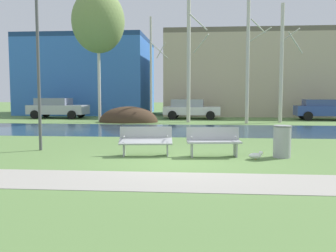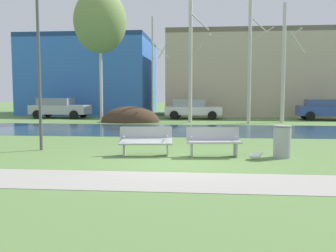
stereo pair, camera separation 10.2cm
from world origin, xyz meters
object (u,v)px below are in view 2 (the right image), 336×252
bench_right (213,141)px  parked_sedan_second_white (193,109)px  parked_van_nearest_silver (59,108)px  bench_left (146,140)px  parked_hatch_third_blue (327,109)px  trash_bin (282,141)px  streetlamp (38,42)px  seagull (256,155)px

bench_right → parked_sedan_second_white: (-1.09, 16.89, 0.30)m
parked_sedan_second_white → parked_van_nearest_silver: bearing=-179.7°
bench_left → parked_hatch_third_blue: 19.55m
bench_right → trash_bin: trash_bin is taller
bench_right → trash_bin: 2.01m
bench_left → trash_bin: trash_bin is taller
bench_right → streetlamp: 6.53m
parked_sedan_second_white → bench_right: bearing=-86.3°
parked_van_nearest_silver → trash_bin: bearing=-51.5°
bench_right → parked_sedan_second_white: bearing=93.7°
parked_sedan_second_white → bench_left: bearing=-93.3°
streetlamp → trash_bin: bearing=-5.7°
streetlamp → bench_left: bearing=-12.1°
bench_right → seagull: size_ratio=3.81×
bench_left → streetlamp: bearing=167.9°
bench_right → parked_van_nearest_silver: bearing=124.0°
bench_left → parked_van_nearest_silver: (-9.32, 16.84, 0.34)m
parked_van_nearest_silver → streetlamp: bearing=-70.5°
bench_left → parked_hatch_third_blue: bearing=57.5°
seagull → streetlamp: 7.80m
seagull → streetlamp: size_ratio=0.08×
parked_hatch_third_blue → bench_right: bearing=-117.1°
bench_left → seagull: bearing=-8.5°
parked_van_nearest_silver → parked_hatch_third_blue: 19.83m
seagull → trash_bin: bearing=31.1°
seagull → parked_van_nearest_silver: bearing=125.9°
bench_right → parked_hatch_third_blue: size_ratio=0.39×
trash_bin → parked_sedan_second_white: bearing=100.4°
seagull → parked_hatch_third_blue: (7.27, 16.97, 0.65)m
trash_bin → parked_van_nearest_silver: bearing=128.5°
bench_right → streetlamp: size_ratio=0.31×
parked_sedan_second_white → parked_hatch_third_blue: 9.55m
bench_left → streetlamp: 4.85m
bench_left → parked_hatch_third_blue: size_ratio=0.39×
seagull → parked_sedan_second_white: bearing=97.5°
streetlamp → parked_van_nearest_silver: streetlamp is taller
parked_hatch_third_blue → trash_bin: bearing=-111.4°
bench_right → seagull: bench_right is taller
bench_right → parked_van_nearest_silver: 20.32m
bench_left → parked_van_nearest_silver: 19.25m
bench_left → parked_sedan_second_white: parked_sedan_second_white is taller
parked_sedan_second_white → parked_hatch_third_blue: size_ratio=1.01×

